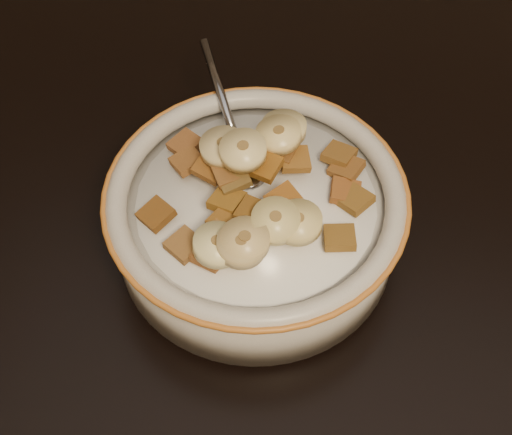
% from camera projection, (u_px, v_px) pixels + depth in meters
% --- Properties ---
extents(table, '(1.42, 0.93, 0.04)m').
position_uv_depth(table, '(361.00, 245.00, 0.55)').
color(table, black).
rests_on(table, floor).
extents(chair, '(0.47, 0.47, 0.85)m').
position_uv_depth(chair, '(434.00, 14.00, 1.19)').
color(chair, black).
rests_on(chair, floor).
extents(cereal_bowl, '(0.20, 0.20, 0.05)m').
position_uv_depth(cereal_bowl, '(256.00, 223.00, 0.50)').
color(cereal_bowl, beige).
rests_on(cereal_bowl, table).
extents(milk, '(0.16, 0.16, 0.00)m').
position_uv_depth(milk, '(256.00, 202.00, 0.48)').
color(milk, white).
rests_on(milk, cereal_bowl).
extents(spoon, '(0.05, 0.06, 0.01)m').
position_uv_depth(spoon, '(243.00, 164.00, 0.50)').
color(spoon, gray).
rests_on(spoon, cereal_bowl).
extents(cereal_square_0, '(0.03, 0.02, 0.01)m').
position_uv_depth(cereal_square_0, '(295.00, 159.00, 0.49)').
color(cereal_square_0, '#8F571F').
rests_on(cereal_square_0, milk).
extents(cereal_square_1, '(0.03, 0.03, 0.01)m').
position_uv_depth(cereal_square_1, '(211.00, 167.00, 0.48)').
color(cereal_square_1, brown).
rests_on(cereal_square_1, milk).
extents(cereal_square_2, '(0.02, 0.02, 0.01)m').
position_uv_depth(cereal_square_2, '(346.00, 192.00, 0.48)').
color(cereal_square_2, brown).
rests_on(cereal_square_2, milk).
extents(cereal_square_3, '(0.02, 0.02, 0.01)m').
position_uv_depth(cereal_square_3, '(281.00, 152.00, 0.49)').
color(cereal_square_3, '#995C32').
rests_on(cereal_square_3, milk).
extents(cereal_square_4, '(0.03, 0.03, 0.01)m').
position_uv_depth(cereal_square_4, '(185.00, 245.00, 0.46)').
color(cereal_square_4, brown).
rests_on(cereal_square_4, milk).
extents(cereal_square_5, '(0.03, 0.03, 0.01)m').
position_uv_depth(cereal_square_5, '(346.00, 168.00, 0.50)').
color(cereal_square_5, brown).
rests_on(cereal_square_5, milk).
extents(cereal_square_6, '(0.03, 0.03, 0.01)m').
position_uv_depth(cereal_square_6, '(211.00, 255.00, 0.45)').
color(cereal_square_6, brown).
rests_on(cereal_square_6, milk).
extents(cereal_square_7, '(0.03, 0.03, 0.01)m').
position_uv_depth(cereal_square_7, '(233.00, 178.00, 0.47)').
color(cereal_square_7, brown).
rests_on(cereal_square_7, milk).
extents(cereal_square_8, '(0.03, 0.03, 0.01)m').
position_uv_depth(cereal_square_8, '(185.00, 144.00, 0.51)').
color(cereal_square_8, brown).
rests_on(cereal_square_8, milk).
extents(cereal_square_9, '(0.03, 0.03, 0.01)m').
position_uv_depth(cereal_square_9, '(227.00, 200.00, 0.46)').
color(cereal_square_9, '#9E641F').
rests_on(cereal_square_9, milk).
extents(cereal_square_10, '(0.03, 0.03, 0.01)m').
position_uv_depth(cereal_square_10, '(187.00, 161.00, 0.49)').
color(cereal_square_10, '#9B612D').
rests_on(cereal_square_10, milk).
extents(cereal_square_11, '(0.03, 0.03, 0.01)m').
position_uv_depth(cereal_square_11, '(355.00, 200.00, 0.48)').
color(cereal_square_11, brown).
rests_on(cereal_square_11, milk).
extents(cereal_square_12, '(0.03, 0.03, 0.01)m').
position_uv_depth(cereal_square_12, '(285.00, 201.00, 0.46)').
color(cereal_square_12, brown).
rests_on(cereal_square_12, milk).
extents(cereal_square_13, '(0.02, 0.02, 0.01)m').
position_uv_depth(cereal_square_13, '(228.00, 231.00, 0.45)').
color(cereal_square_13, olive).
rests_on(cereal_square_13, milk).
extents(cereal_square_14, '(0.03, 0.03, 0.01)m').
position_uv_depth(cereal_square_14, '(263.00, 146.00, 0.49)').
color(cereal_square_14, brown).
rests_on(cereal_square_14, milk).
extents(cereal_square_15, '(0.03, 0.03, 0.01)m').
position_uv_depth(cereal_square_15, '(289.00, 223.00, 0.45)').
color(cereal_square_15, brown).
rests_on(cereal_square_15, milk).
extents(cereal_square_16, '(0.03, 0.03, 0.01)m').
position_uv_depth(cereal_square_16, '(227.00, 221.00, 0.45)').
color(cereal_square_16, brown).
rests_on(cereal_square_16, milk).
extents(cereal_square_17, '(0.03, 0.03, 0.01)m').
position_uv_depth(cereal_square_17, '(156.00, 214.00, 0.47)').
color(cereal_square_17, brown).
rests_on(cereal_square_17, milk).
extents(cereal_square_18, '(0.03, 0.03, 0.01)m').
position_uv_depth(cereal_square_18, '(339.00, 154.00, 0.50)').
color(cereal_square_18, brown).
rests_on(cereal_square_18, milk).
extents(cereal_square_19, '(0.02, 0.02, 0.01)m').
position_uv_depth(cereal_square_19, '(340.00, 238.00, 0.46)').
color(cereal_square_19, brown).
rests_on(cereal_square_19, milk).
extents(cereal_square_20, '(0.03, 0.03, 0.01)m').
position_uv_depth(cereal_square_20, '(264.00, 166.00, 0.47)').
color(cereal_square_20, brown).
rests_on(cereal_square_20, milk).
extents(cereal_square_21, '(0.03, 0.03, 0.01)m').
position_uv_depth(cereal_square_21, '(229.00, 172.00, 0.47)').
color(cereal_square_21, brown).
rests_on(cereal_square_21, milk).
extents(cereal_square_22, '(0.03, 0.03, 0.01)m').
position_uv_depth(cereal_square_22, '(253.00, 213.00, 0.45)').
color(cereal_square_22, brown).
rests_on(cereal_square_22, milk).
extents(banana_slice_0, '(0.04, 0.04, 0.01)m').
position_uv_depth(banana_slice_0, '(298.00, 222.00, 0.45)').
color(banana_slice_0, beige).
rests_on(banana_slice_0, milk).
extents(banana_slice_1, '(0.04, 0.04, 0.01)m').
position_uv_depth(banana_slice_1, '(223.00, 147.00, 0.48)').
color(banana_slice_1, '#D7C287').
rests_on(banana_slice_1, milk).
extents(banana_slice_2, '(0.04, 0.04, 0.01)m').
position_uv_depth(banana_slice_2, '(243.00, 150.00, 0.46)').
color(banana_slice_2, beige).
rests_on(banana_slice_2, milk).
extents(banana_slice_3, '(0.04, 0.04, 0.02)m').
position_uv_depth(banana_slice_3, '(275.00, 221.00, 0.44)').
color(banana_slice_3, '#FCE98A').
rests_on(banana_slice_3, milk).
extents(banana_slice_4, '(0.04, 0.04, 0.01)m').
position_uv_depth(banana_slice_4, '(241.00, 245.00, 0.44)').
color(banana_slice_4, tan).
rests_on(banana_slice_4, milk).
extents(banana_slice_5, '(0.04, 0.04, 0.01)m').
position_uv_depth(banana_slice_5, '(284.00, 128.00, 0.49)').
color(banana_slice_5, '#F6E495').
rests_on(banana_slice_5, milk).
extents(banana_slice_6, '(0.04, 0.04, 0.01)m').
position_uv_depth(banana_slice_6, '(217.00, 245.00, 0.44)').
color(banana_slice_6, '#FBF2A9').
rests_on(banana_slice_6, milk).
extents(banana_slice_7, '(0.04, 0.04, 0.01)m').
position_uv_depth(banana_slice_7, '(245.00, 241.00, 0.44)').
color(banana_slice_7, '#CCB586').
rests_on(banana_slice_7, milk).
extents(banana_slice_8, '(0.04, 0.04, 0.01)m').
position_uv_depth(banana_slice_8, '(279.00, 135.00, 0.48)').
color(banana_slice_8, '#FFEEA3').
rests_on(banana_slice_8, milk).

